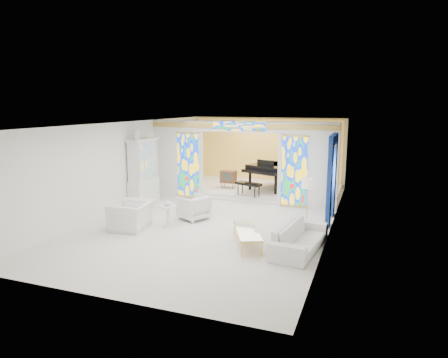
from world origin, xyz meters
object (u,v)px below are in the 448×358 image
at_px(coffee_table, 247,231).
at_px(grand_piano, 279,168).
at_px(china_cabinet, 143,172).
at_px(sofa, 300,237).
at_px(armchair_left, 132,216).
at_px(armchair_right, 194,207).
at_px(tv_console, 228,177).

xyz_separation_m(coffee_table, grand_piano, (-0.60, 6.31, 0.65)).
bearing_deg(china_cabinet, sofa, -24.61).
height_order(china_cabinet, grand_piano, china_cabinet).
bearing_deg(china_cabinet, armchair_left, -65.23).
bearing_deg(armchair_left, china_cabinet, -163.24).
height_order(armchair_right, grand_piano, grand_piano).
distance_m(armchair_left, coffee_table, 3.56).
height_order(coffee_table, tv_console, tv_console).
relative_size(china_cabinet, tv_console, 3.82).
relative_size(china_cabinet, sofa, 1.18).
relative_size(armchair_left, tv_console, 1.69).
xyz_separation_m(armchair_left, grand_piano, (2.95, 6.17, 0.63)).
height_order(armchair_left, tv_console, tv_console).
bearing_deg(armchair_right, armchair_left, -14.35).
height_order(grand_piano, tv_console, grand_piano).
xyz_separation_m(armchair_right, tv_console, (-0.31, 4.14, 0.26)).
bearing_deg(sofa, grand_piano, 23.83).
relative_size(armchair_right, sofa, 0.37).
bearing_deg(armchair_right, china_cabinet, -89.57).
distance_m(sofa, tv_console, 6.95).
xyz_separation_m(china_cabinet, coffee_table, (4.82, -2.88, -0.79)).
xyz_separation_m(sofa, tv_console, (-3.93, 5.73, 0.31)).
bearing_deg(armchair_right, tv_console, -149.40).
distance_m(china_cabinet, sofa, 6.83).
relative_size(coffee_table, tv_console, 2.67).
distance_m(china_cabinet, tv_console, 3.70).
distance_m(grand_piano, tv_console, 2.09).
bearing_deg(armchair_left, armchair_right, 131.37).
relative_size(armchair_left, coffee_table, 0.63).
relative_size(china_cabinet, grand_piano, 0.84).
bearing_deg(armchair_right, grand_piano, -173.36).
distance_m(china_cabinet, grand_piano, 5.44).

